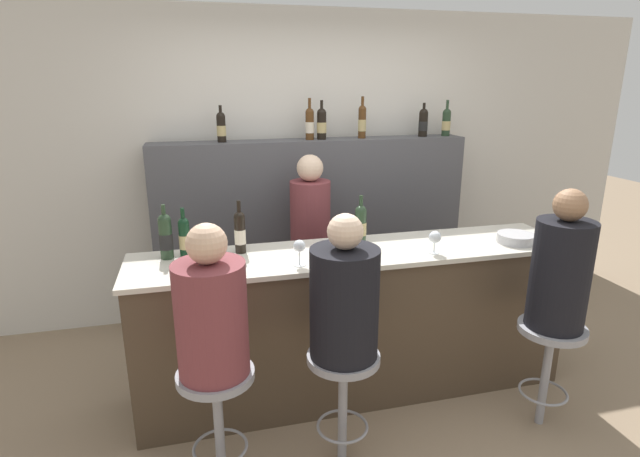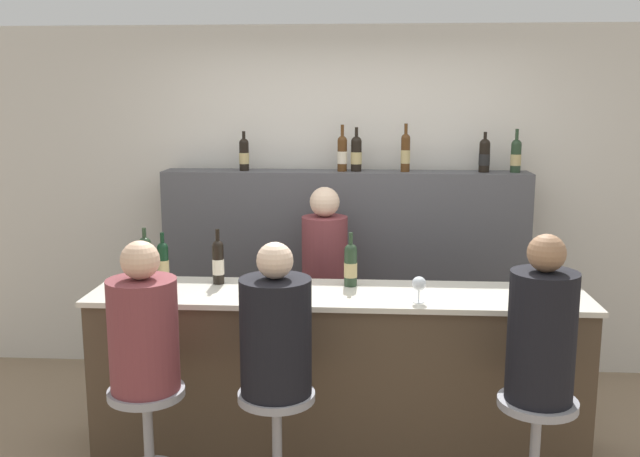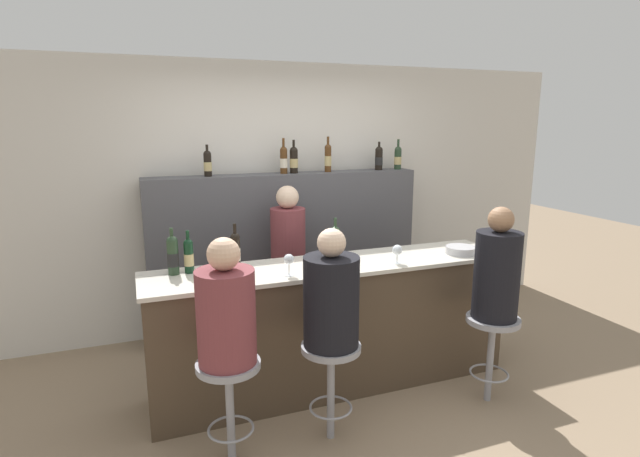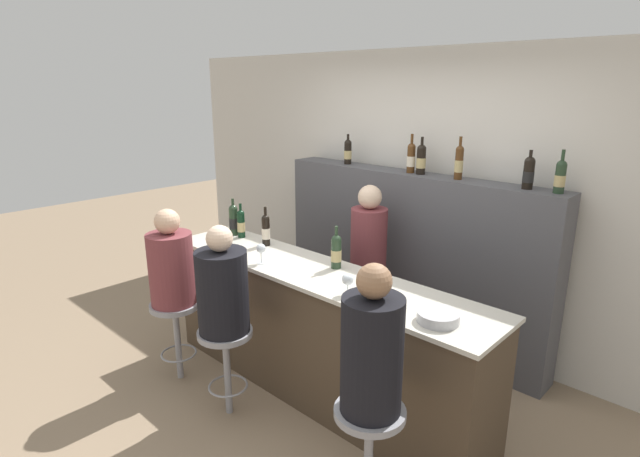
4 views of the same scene
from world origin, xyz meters
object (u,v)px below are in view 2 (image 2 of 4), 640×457
at_px(bar_stool_middle, 277,419).
at_px(wine_bottle_backbar_2, 356,153).
at_px(wine_bottle_backbar_5, 516,155).
at_px(metal_bowl, 533,296).
at_px(guest_seated_right, 542,330).
at_px(wine_bottle_backbar_4, 484,155).
at_px(wine_glass_0, 262,280).
at_px(guest_seated_middle, 276,331).
at_px(guest_seated_left, 143,328).
at_px(bartender, 325,304).
at_px(wine_bottle_backbar_0, 244,154).
at_px(wine_bottle_backbar_3, 405,152).
at_px(wine_glass_1, 419,284).
at_px(bar_stool_left, 147,415).
at_px(wine_bottle_counter_0, 145,259).
at_px(wine_bottle_counter_2, 218,261).
at_px(wine_bottle_backbar_1, 342,153).
at_px(bar_stool_right, 536,426).
at_px(wine_bottle_counter_1, 163,262).
at_px(wine_bottle_counter_3, 351,264).

bearing_deg(bar_stool_middle, wine_bottle_backbar_2, 79.03).
bearing_deg(wine_bottle_backbar_5, wine_bottle_backbar_2, 180.00).
distance_m(metal_bowl, guest_seated_right, 0.52).
height_order(wine_bottle_backbar_4, wine_bottle_backbar_5, wine_bottle_backbar_5).
distance_m(wine_glass_0, guest_seated_middle, 0.49).
xyz_separation_m(guest_seated_left, bartender, (0.81, 1.40, -0.28)).
height_order(wine_bottle_backbar_0, guest_seated_right, wine_bottle_backbar_0).
height_order(wine_bottle_backbar_3, wine_glass_0, wine_bottle_backbar_3).
relative_size(wine_glass_1, bar_stool_left, 0.22).
relative_size(wine_bottle_counter_0, wine_bottle_backbar_3, 0.97).
relative_size(wine_bottle_backbar_5, bar_stool_middle, 0.47).
height_order(wine_bottle_backbar_2, wine_glass_0, wine_bottle_backbar_2).
distance_m(wine_bottle_counter_2, wine_bottle_backbar_1, 1.38).
xyz_separation_m(guest_seated_left, bar_stool_right, (1.92, 0.00, -0.46)).
xyz_separation_m(wine_bottle_counter_1, wine_glass_0, (0.64, -0.31, -0.02)).
bearing_deg(bar_stool_middle, wine_bottle_backbar_1, 82.09).
xyz_separation_m(wine_bottle_backbar_5, wine_glass_1, (-0.76, -1.37, -0.58)).
xyz_separation_m(wine_bottle_counter_3, wine_glass_1, (0.38, -0.31, -0.03)).
relative_size(wine_glass_1, bar_stool_middle, 0.22).
relative_size(wine_bottle_backbar_4, wine_glass_1, 1.99).
relative_size(wine_bottle_backbar_4, guest_seated_middle, 0.38).
bearing_deg(bar_stool_left, wine_bottle_backbar_3, 53.42).
bearing_deg(wine_bottle_counter_1, wine_bottle_counter_2, -0.00).
relative_size(wine_bottle_counter_0, wine_bottle_backbar_5, 1.08).
relative_size(wine_bottle_counter_2, wine_bottle_backbar_4, 1.16).
bearing_deg(wine_bottle_backbar_3, wine_bottle_backbar_2, 180.00).
bearing_deg(bartender, wine_bottle_backbar_0, 144.71).
bearing_deg(guest_seated_middle, wine_bottle_counter_0, 138.75).
relative_size(wine_bottle_backbar_3, bar_stool_left, 0.52).
bearing_deg(wine_bottle_counter_0, bar_stool_middle, -41.25).
bearing_deg(guest_seated_middle, bartender, 83.71).
xyz_separation_m(wine_glass_1, bar_stool_left, (-1.37, -0.46, -0.58)).
height_order(wine_bottle_counter_2, bar_stool_right, wine_bottle_counter_2).
distance_m(wine_bottle_backbar_5, guest_seated_right, 1.96).
height_order(wine_bottle_backbar_4, guest_seated_left, wine_bottle_backbar_4).
bearing_deg(wine_glass_0, guest_seated_right, -18.06).
distance_m(wine_glass_1, metal_bowl, 0.63).
bearing_deg(guest_seated_right, wine_bottle_backbar_1, 118.94).
xyz_separation_m(wine_bottle_counter_2, guest_seated_middle, (0.44, -0.77, -0.16)).
bearing_deg(bar_stool_left, wine_bottle_backbar_1, 63.61).
distance_m(wine_bottle_counter_1, wine_bottle_backbar_2, 1.65).
relative_size(wine_bottle_counter_2, wine_bottle_backbar_1, 0.99).
relative_size(guest_seated_left, bar_stool_middle, 1.14).
height_order(wine_glass_0, guest_seated_left, guest_seated_left).
distance_m(wine_bottle_counter_3, wine_bottle_backbar_3, 1.26).
relative_size(wine_bottle_backbar_0, wine_bottle_backbar_2, 0.90).
height_order(wine_glass_0, bartender, bartender).
bearing_deg(wine_bottle_backbar_0, bar_stool_left, -96.19).
relative_size(wine_bottle_counter_2, wine_bottle_backbar_5, 1.08).
bearing_deg(wine_bottle_counter_0, bar_stool_right, -19.73).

